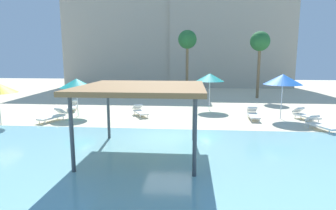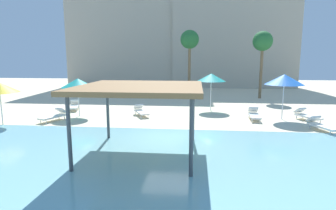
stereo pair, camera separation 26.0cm
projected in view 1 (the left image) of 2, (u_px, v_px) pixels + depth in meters
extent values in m
plane|color=beige|center=(170.00, 137.00, 13.77)|extent=(80.00, 80.00, 0.00)
cube|color=#7AB7C1|center=(156.00, 184.00, 8.60)|extent=(44.00, 13.50, 0.04)
cylinder|color=#42474C|center=(108.00, 112.00, 13.30)|extent=(0.14, 0.14, 2.66)
cylinder|color=#42474C|center=(194.00, 114.00, 12.95)|extent=(0.14, 0.14, 2.66)
cylinder|color=#42474C|center=(72.00, 135.00, 9.26)|extent=(0.14, 0.14, 2.66)
cylinder|color=#42474C|center=(195.00, 138.00, 8.91)|extent=(0.14, 0.14, 2.66)
cube|color=olive|center=(143.00, 88.00, 10.87)|extent=(4.81, 4.81, 0.18)
cylinder|color=silver|center=(281.00, 102.00, 17.88)|extent=(0.06, 0.06, 2.24)
cone|color=blue|center=(283.00, 79.00, 17.64)|extent=(2.41, 2.41, 0.66)
cylinder|color=silver|center=(0.00, 110.00, 15.97)|extent=(0.06, 0.06, 1.94)
cylinder|color=silver|center=(209.00, 96.00, 21.07)|extent=(0.06, 0.06, 2.19)
cone|color=teal|center=(210.00, 77.00, 20.84)|extent=(2.15, 2.15, 0.59)
cylinder|color=silver|center=(77.00, 102.00, 18.69)|extent=(0.06, 0.06, 1.97)
cone|color=teal|center=(76.00, 83.00, 18.48)|extent=(2.18, 2.18, 0.60)
cylinder|color=white|center=(329.00, 132.00, 14.26)|extent=(0.05, 0.05, 0.22)
cylinder|color=white|center=(315.00, 125.00, 15.75)|extent=(0.05, 0.05, 0.22)
cylinder|color=white|center=(308.00, 126.00, 15.63)|extent=(0.05, 0.05, 0.22)
cube|color=white|center=(322.00, 126.00, 14.98)|extent=(1.18, 1.90, 0.10)
cube|color=white|center=(312.00, 118.00, 15.64)|extent=(0.74, 0.68, 0.40)
cylinder|color=white|center=(147.00, 116.00, 18.32)|extent=(0.05, 0.05, 0.22)
cylinder|color=white|center=(141.00, 117.00, 18.13)|extent=(0.05, 0.05, 0.22)
cylinder|color=white|center=(141.00, 112.00, 19.62)|extent=(0.05, 0.05, 0.22)
cylinder|color=white|center=(134.00, 113.00, 19.44)|extent=(0.05, 0.05, 0.22)
cube|color=white|center=(141.00, 112.00, 18.85)|extent=(1.37, 1.87, 0.10)
cube|color=white|center=(137.00, 107.00, 19.48)|extent=(0.77, 0.73, 0.40)
cylinder|color=white|center=(319.00, 121.00, 16.98)|extent=(0.05, 0.05, 0.22)
cylinder|color=white|center=(312.00, 121.00, 16.83)|extent=(0.05, 0.05, 0.22)
cylinder|color=white|center=(301.00, 116.00, 18.33)|extent=(0.05, 0.05, 0.22)
cylinder|color=white|center=(295.00, 117.00, 18.18)|extent=(0.05, 0.05, 0.22)
cube|color=white|center=(307.00, 116.00, 17.56)|extent=(1.25, 1.89, 0.10)
cube|color=white|center=(298.00, 110.00, 18.21)|extent=(0.75, 0.70, 0.40)
cylinder|color=white|center=(45.00, 122.00, 16.51)|extent=(0.05, 0.05, 0.22)
cylinder|color=white|center=(39.00, 122.00, 16.71)|extent=(0.05, 0.05, 0.22)
cylinder|color=white|center=(63.00, 118.00, 17.80)|extent=(0.05, 0.05, 0.22)
cylinder|color=white|center=(58.00, 117.00, 18.00)|extent=(0.05, 0.05, 0.22)
cube|color=white|center=(51.00, 117.00, 17.23)|extent=(1.17, 1.90, 0.10)
cube|color=white|center=(60.00, 111.00, 17.85)|extent=(0.74, 0.68, 0.40)
cylinder|color=white|center=(75.00, 111.00, 20.30)|extent=(0.05, 0.05, 0.22)
cylinder|color=white|center=(68.00, 111.00, 20.19)|extent=(0.05, 0.05, 0.22)
cylinder|color=white|center=(77.00, 107.00, 21.68)|extent=(0.05, 0.05, 0.22)
cylinder|color=white|center=(70.00, 108.00, 21.58)|extent=(0.05, 0.05, 0.22)
cube|color=white|center=(72.00, 107.00, 20.91)|extent=(1.12, 1.90, 0.10)
cube|color=white|center=(73.00, 102.00, 21.58)|extent=(0.73, 0.67, 0.40)
cylinder|color=white|center=(259.00, 120.00, 17.04)|extent=(0.05, 0.05, 0.22)
cylinder|color=white|center=(251.00, 120.00, 17.10)|extent=(0.05, 0.05, 0.22)
cylinder|color=white|center=(255.00, 116.00, 18.44)|extent=(0.05, 0.05, 0.22)
cylinder|color=white|center=(248.00, 116.00, 18.51)|extent=(0.05, 0.05, 0.22)
cube|color=white|center=(254.00, 116.00, 17.75)|extent=(0.70, 1.83, 0.10)
cube|color=white|center=(252.00, 109.00, 18.43)|extent=(0.63, 0.54, 0.40)
cylinder|color=brown|center=(258.00, 72.00, 27.24)|extent=(0.28, 0.28, 5.22)
sphere|color=#286B33|center=(260.00, 41.00, 26.75)|extent=(1.90, 1.90, 1.90)
cylinder|color=brown|center=(187.00, 70.00, 28.73)|extent=(0.28, 0.28, 5.49)
sphere|color=#286B33|center=(187.00, 39.00, 28.22)|extent=(1.90, 1.90, 1.90)
cube|color=#B2A893|center=(135.00, 28.00, 42.40)|extent=(18.52, 10.51, 17.16)
cube|color=#B2A893|center=(228.00, 36.00, 40.11)|extent=(16.48, 8.63, 14.19)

